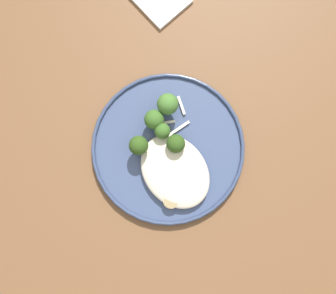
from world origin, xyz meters
name	(u,v)px	position (x,y,z in m)	size (l,w,h in m)	color
ground	(177,185)	(0.00, 0.00, 0.00)	(6.00, 6.00, 0.00)	#47423D
wooden_dining_table	(183,169)	(0.00, 0.00, 0.66)	(1.40, 1.00, 0.74)	brown
dinner_plate	(168,148)	(-0.04, -0.01, 0.75)	(0.29, 0.29, 0.02)	#38476B
noodle_bed	(176,172)	(0.00, -0.02, 0.76)	(0.15, 0.12, 0.03)	beige
seared_scallop_tiny_bay	(183,192)	(0.04, -0.03, 0.76)	(0.03, 0.03, 0.02)	#DBB77A
seared_scallop_right_edge	(154,160)	(-0.04, -0.04, 0.76)	(0.02, 0.02, 0.01)	#DBB77A
seared_scallop_rear_pale	(171,201)	(0.04, -0.06, 0.76)	(0.03, 0.03, 0.02)	#E5C689
seared_scallop_front_small	(177,174)	(0.01, -0.02, 0.76)	(0.03, 0.03, 0.02)	#DBB77A
seared_scallop_half_hidden	(164,171)	(-0.01, -0.04, 0.76)	(0.03, 0.03, 0.02)	#E5C689
broccoli_floret_center_pile	(176,144)	(-0.04, 0.01, 0.78)	(0.03, 0.03, 0.05)	#89A356
broccoli_floret_split_head	(139,146)	(-0.07, -0.05, 0.79)	(0.04, 0.04, 0.06)	#89A356
broccoli_floret_small_sprig	(168,104)	(-0.11, 0.04, 0.79)	(0.04, 0.04, 0.06)	#7A994C
broccoli_floret_front_edge	(156,118)	(-0.10, 0.00, 0.78)	(0.04, 0.04, 0.05)	#7A994C
broccoli_floret_beside_noodles	(161,132)	(-0.07, 0.00, 0.78)	(0.03, 0.03, 0.05)	#7A994C
onion_sliver_curled_piece	(181,105)	(-0.10, 0.06, 0.75)	(0.04, 0.01, 0.00)	silver
onion_sliver_short_strip	(178,129)	(-0.06, 0.03, 0.75)	(0.05, 0.01, 0.00)	silver
onion_sliver_pale_crescent	(159,137)	(-0.07, -0.01, 0.75)	(0.04, 0.01, 0.00)	silver
onion_sliver_long_sliver	(164,123)	(-0.09, 0.01, 0.75)	(0.04, 0.01, 0.00)	silver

